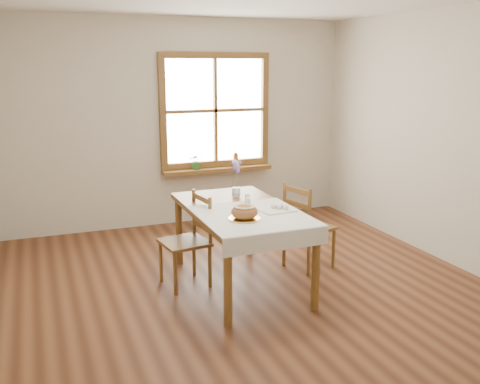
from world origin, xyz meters
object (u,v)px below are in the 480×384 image
object	(u,v)px
chair_right	(309,226)
bread_plate	(244,219)
dining_table	(240,217)
flower_vase	(236,193)
chair_left	(184,241)

from	to	relation	value
chair_right	bread_plate	world-z (taller)	chair_right
dining_table	chair_right	size ratio (longest dim) A/B	1.81
dining_table	chair_right	bearing A→B (deg)	11.11
chair_right	bread_plate	distance (m)	1.13
dining_table	flower_vase	size ratio (longest dim) A/B	17.56
bread_plate	flower_vase	size ratio (longest dim) A/B	2.92
chair_left	bread_plate	bearing A→B (deg)	24.49
dining_table	flower_vase	world-z (taller)	flower_vase
dining_table	chair_left	world-z (taller)	chair_left
dining_table	bread_plate	xyz separation A→B (m)	(-0.11, -0.39, 0.10)
dining_table	flower_vase	distance (m)	0.42
chair_left	bread_plate	world-z (taller)	chair_left
dining_table	flower_vase	bearing A→B (deg)	74.07
chair_right	bread_plate	size ratio (longest dim) A/B	3.33
bread_plate	flower_vase	world-z (taller)	flower_vase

